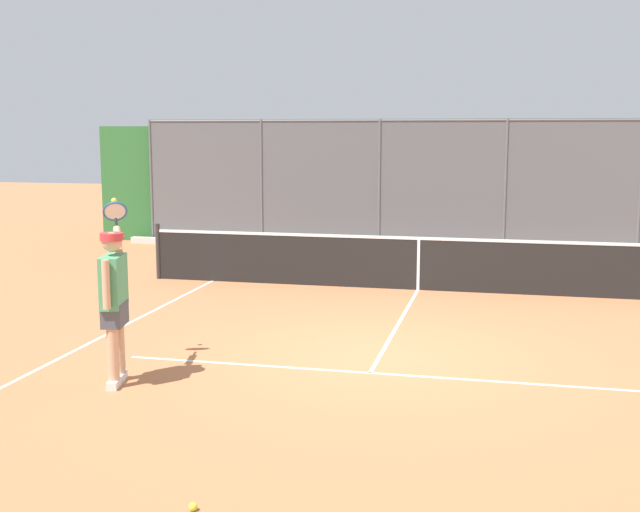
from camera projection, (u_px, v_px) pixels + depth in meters
name	position (u px, v px, depth m)	size (l,w,h in m)	color
ground_plane	(380.00, 355.00, 10.30)	(60.00, 60.00, 0.00)	#B76B42
court_line_markings	(366.00, 380.00, 9.27)	(7.87, 9.45, 0.01)	white
fence_backdrop	(443.00, 188.00, 19.50)	(17.61, 1.37, 3.11)	#565B60
tennis_net	(418.00, 263.00, 14.46)	(10.11, 0.09, 1.07)	#2D2D2D
tennis_player	(114.00, 295.00, 9.00)	(0.70, 1.34, 2.02)	silver
tennis_ball_near_baseline	(193.00, 507.00, 6.08)	(0.07, 0.07, 0.07)	#CCDB33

